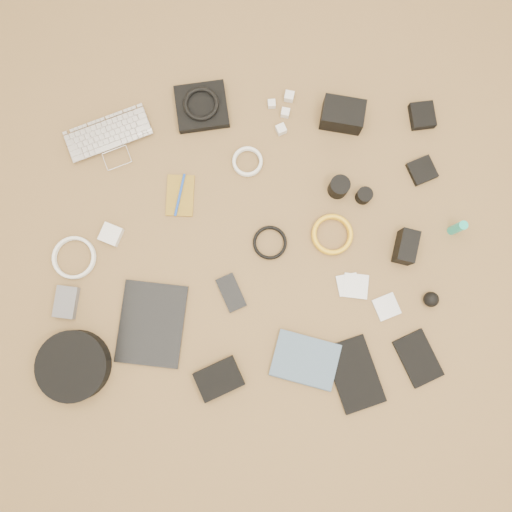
{
  "coord_description": "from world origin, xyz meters",
  "views": [
    {
      "loc": [
        0.01,
        -0.25,
        1.67
      ],
      "look_at": [
        0.01,
        -0.04,
        0.02
      ],
      "focal_mm": 35.0,
      "sensor_mm": 36.0,
      "label": 1
    }
  ],
  "objects_px": {
    "headphone_case": "(74,366)",
    "paperback": "(299,384)",
    "phone": "(231,293)",
    "dslr_camera": "(342,115)",
    "laptop": "(113,145)",
    "tablet": "(152,324)"
  },
  "relations": [
    {
      "from": "headphone_case",
      "to": "paperback",
      "type": "relative_size",
      "value": 1.1
    },
    {
      "from": "headphone_case",
      "to": "paperback",
      "type": "bearing_deg",
      "value": -4.92
    },
    {
      "from": "phone",
      "to": "dslr_camera",
      "type": "bearing_deg",
      "value": 33.69
    },
    {
      "from": "paperback",
      "to": "headphone_case",
      "type": "bearing_deg",
      "value": 100.34
    },
    {
      "from": "headphone_case",
      "to": "dslr_camera",
      "type": "bearing_deg",
      "value": 43.33
    },
    {
      "from": "laptop",
      "to": "headphone_case",
      "type": "distance_m",
      "value": 0.75
    },
    {
      "from": "paperback",
      "to": "laptop",
      "type": "bearing_deg",
      "value": 53.29
    },
    {
      "from": "tablet",
      "to": "paperback",
      "type": "distance_m",
      "value": 0.52
    },
    {
      "from": "laptop",
      "to": "dslr_camera",
      "type": "distance_m",
      "value": 0.8
    },
    {
      "from": "dslr_camera",
      "to": "tablet",
      "type": "bearing_deg",
      "value": -122.29
    },
    {
      "from": "laptop",
      "to": "paperback",
      "type": "xyz_separation_m",
      "value": [
        0.63,
        -0.81,
        -0.0
      ]
    },
    {
      "from": "laptop",
      "to": "dslr_camera",
      "type": "height_order",
      "value": "dslr_camera"
    },
    {
      "from": "tablet",
      "to": "paperback",
      "type": "xyz_separation_m",
      "value": [
        0.49,
        -0.2,
        0.0
      ]
    },
    {
      "from": "laptop",
      "to": "paperback",
      "type": "relative_size",
      "value": 1.41
    },
    {
      "from": "headphone_case",
      "to": "laptop",
      "type": "bearing_deg",
      "value": 82.62
    },
    {
      "from": "dslr_camera",
      "to": "paperback",
      "type": "distance_m",
      "value": 0.92
    },
    {
      "from": "laptop",
      "to": "paperback",
      "type": "distance_m",
      "value": 1.03
    },
    {
      "from": "dslr_camera",
      "to": "phone",
      "type": "xyz_separation_m",
      "value": [
        -0.38,
        -0.61,
        -0.04
      ]
    },
    {
      "from": "dslr_camera",
      "to": "paperback",
      "type": "relative_size",
      "value": 0.68
    },
    {
      "from": "dslr_camera",
      "to": "paperback",
      "type": "xyz_separation_m",
      "value": [
        -0.16,
        -0.9,
        -0.03
      ]
    },
    {
      "from": "dslr_camera",
      "to": "phone",
      "type": "height_order",
      "value": "dslr_camera"
    },
    {
      "from": "laptop",
      "to": "dslr_camera",
      "type": "relative_size",
      "value": 2.07
    }
  ]
}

